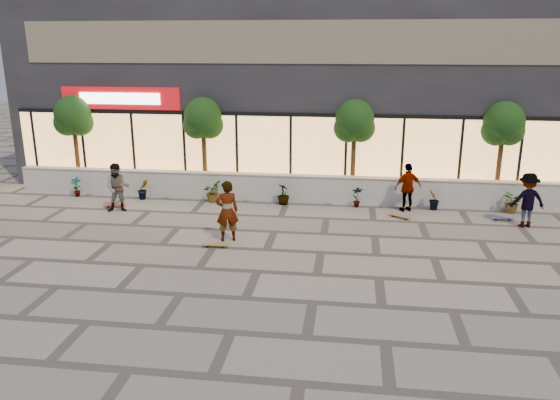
# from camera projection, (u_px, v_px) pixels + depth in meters

# --- Properties ---
(ground) EXTENTS (80.00, 80.00, 0.00)m
(ground) POSITION_uv_depth(u_px,v_px,m) (257.00, 272.00, 14.80)
(ground) COLOR gray
(ground) RESTS_ON ground
(planter_wall) EXTENTS (22.00, 0.42, 1.04)m
(planter_wall) POSITION_uv_depth(u_px,v_px,m) (288.00, 188.00, 21.32)
(planter_wall) COLOR silver
(planter_wall) RESTS_ON ground
(retail_building) EXTENTS (24.00, 9.17, 8.50)m
(retail_building) POSITION_uv_depth(u_px,v_px,m) (302.00, 81.00, 25.51)
(retail_building) COLOR #242328
(retail_building) RESTS_ON ground
(shrub_a) EXTENTS (0.43, 0.29, 0.81)m
(shrub_a) POSITION_uv_depth(u_px,v_px,m) (76.00, 187.00, 21.91)
(shrub_a) COLOR #193E13
(shrub_a) RESTS_ON ground
(shrub_b) EXTENTS (0.57, 0.57, 0.81)m
(shrub_b) POSITION_uv_depth(u_px,v_px,m) (143.00, 189.00, 21.56)
(shrub_b) COLOR #193E13
(shrub_b) RESTS_ON ground
(shrub_c) EXTENTS (0.68, 0.77, 0.81)m
(shrub_c) POSITION_uv_depth(u_px,v_px,m) (212.00, 192.00, 21.20)
(shrub_c) COLOR #193E13
(shrub_c) RESTS_ON ground
(shrub_d) EXTENTS (0.64, 0.64, 0.81)m
(shrub_d) POSITION_uv_depth(u_px,v_px,m) (283.00, 194.00, 20.85)
(shrub_d) COLOR #193E13
(shrub_d) RESTS_ON ground
(shrub_e) EXTENTS (0.46, 0.35, 0.81)m
(shrub_e) POSITION_uv_depth(u_px,v_px,m) (357.00, 197.00, 20.49)
(shrub_e) COLOR #193E13
(shrub_e) RESTS_ON ground
(shrub_f) EXTENTS (0.55, 0.57, 0.81)m
(shrub_f) POSITION_uv_depth(u_px,v_px,m) (434.00, 200.00, 20.14)
(shrub_f) COLOR #193E13
(shrub_f) RESTS_ON ground
(shrub_g) EXTENTS (0.77, 0.84, 0.81)m
(shrub_g) POSITION_uv_depth(u_px,v_px,m) (513.00, 202.00, 19.78)
(shrub_g) COLOR #193E13
(shrub_g) RESTS_ON ground
(tree_west) EXTENTS (1.60, 1.50, 3.92)m
(tree_west) POSITION_uv_depth(u_px,v_px,m) (73.00, 118.00, 22.45)
(tree_west) COLOR #4A361A
(tree_west) RESTS_ON ground
(tree_midwest) EXTENTS (1.60, 1.50, 3.92)m
(tree_midwest) POSITION_uv_depth(u_px,v_px,m) (203.00, 121.00, 21.75)
(tree_midwest) COLOR #4A361A
(tree_midwest) RESTS_ON ground
(tree_mideast) EXTENTS (1.60, 1.50, 3.92)m
(tree_mideast) POSITION_uv_depth(u_px,v_px,m) (355.00, 123.00, 20.99)
(tree_mideast) COLOR #4A361A
(tree_mideast) RESTS_ON ground
(tree_east) EXTENTS (1.60, 1.50, 3.92)m
(tree_east) POSITION_uv_depth(u_px,v_px,m) (503.00, 126.00, 20.29)
(tree_east) COLOR #4A361A
(tree_east) RESTS_ON ground
(skater_center) EXTENTS (0.82, 0.67, 1.93)m
(skater_center) POSITION_uv_depth(u_px,v_px,m) (227.00, 211.00, 16.88)
(skater_center) COLOR silver
(skater_center) RESTS_ON ground
(skater_left) EXTENTS (1.01, 0.86, 1.80)m
(skater_left) POSITION_uv_depth(u_px,v_px,m) (118.00, 188.00, 19.83)
(skater_left) COLOR tan
(skater_left) RESTS_ON ground
(skater_right_near) EXTENTS (1.14, 0.82, 1.79)m
(skater_right_near) POSITION_uv_depth(u_px,v_px,m) (408.00, 187.00, 19.89)
(skater_right_near) COLOR white
(skater_right_near) RESTS_ON ground
(skater_right_far) EXTENTS (1.28, 0.86, 1.85)m
(skater_right_far) POSITION_uv_depth(u_px,v_px,m) (527.00, 200.00, 18.19)
(skater_right_far) COLOR maroon
(skater_right_far) RESTS_ON ground
(skateboard_center) EXTENTS (0.79, 0.22, 0.09)m
(skateboard_center) POSITION_uv_depth(u_px,v_px,m) (215.00, 245.00, 16.54)
(skateboard_center) COLOR olive
(skateboard_center) RESTS_ON ground
(skateboard_left) EXTENTS (0.84, 0.41, 0.10)m
(skateboard_left) POSITION_uv_depth(u_px,v_px,m) (115.00, 205.00, 20.58)
(skateboard_left) COLOR red
(skateboard_left) RESTS_ON ground
(skateboard_right_near) EXTENTS (0.80, 0.64, 0.10)m
(skateboard_right_near) POSITION_uv_depth(u_px,v_px,m) (400.00, 216.00, 19.29)
(skateboard_right_near) COLOR olive
(skateboard_right_near) RESTS_ON ground
(skateboard_right_far) EXTENTS (0.76, 0.25, 0.09)m
(skateboard_right_far) POSITION_uv_depth(u_px,v_px,m) (502.00, 218.00, 19.08)
(skateboard_right_far) COLOR #61559C
(skateboard_right_far) RESTS_ON ground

